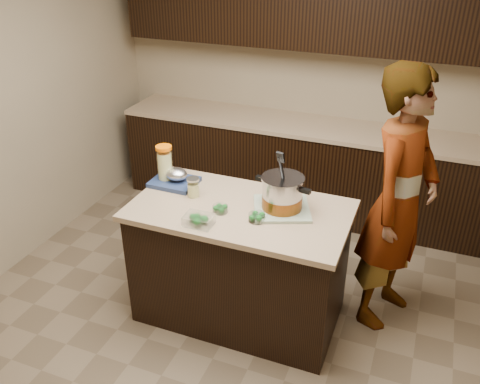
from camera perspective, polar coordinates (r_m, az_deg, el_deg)
The scene contains 13 objects.
ground_plane at distance 3.91m, azimuth 0.00°, elevation -13.28°, with size 4.00×4.00×0.00m, color brown.
room_shell at distance 3.06m, azimuth 0.00°, elevation 11.55°, with size 4.04×4.04×2.72m.
back_cabinets at distance 4.88m, azimuth 7.59°, elevation 8.21°, with size 3.60×0.63×2.33m.
island at distance 3.63m, azimuth 0.00°, elevation -7.92°, with size 1.46×0.81×0.90m.
dish_towel at distance 3.37m, azimuth 4.70°, elevation -1.85°, with size 0.36×0.36×0.02m, color #567851.
stock_pot at distance 3.32m, azimuth 4.77°, elevation -0.31°, with size 0.39×0.33×0.40m.
lemonade_pitcher at distance 3.69m, azimuth -8.42°, elevation 2.91°, with size 0.14×0.14×0.28m.
mason_jar at distance 3.51m, azimuth -5.27°, elevation 0.48°, with size 0.11×0.11×0.15m.
broccoli_tub_left at distance 3.33m, azimuth -2.23°, elevation -1.93°, with size 0.13×0.13×0.05m.
broccoli_tub_right at distance 3.23m, azimuth 1.91°, elevation -2.89°, with size 0.14×0.14×0.05m.
broccoli_tub_rect at distance 3.20m, azimuth -4.64°, elevation -3.21°, with size 0.18×0.14×0.07m.
blue_tray at distance 3.69m, azimuth -7.29°, elevation 1.45°, with size 0.32×0.26×0.12m.
person at distance 3.55m, azimuth 17.43°, elevation -1.07°, with size 0.68×0.45×1.86m, color gray.
Camera 1 is at (1.07, -2.72, 2.59)m, focal length 38.00 mm.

